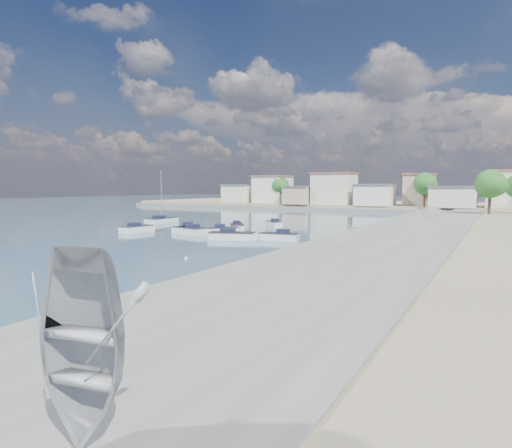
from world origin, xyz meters
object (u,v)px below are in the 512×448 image
at_px(motorboat_d, 277,237).
at_px(motorboat_c, 189,231).
at_px(sailboat, 163,220).
at_px(overturned_dinghy, 83,430).
at_px(motorboat_g, 237,228).
at_px(motorboat_e, 138,229).
at_px(motorboat_b, 224,231).
at_px(motorboat_a, 189,228).
at_px(motorboat_f, 273,224).
at_px(motorboat_h, 235,236).

bearing_deg(motorboat_d, motorboat_c, 178.37).
height_order(sailboat, overturned_dinghy, sailboat).
height_order(motorboat_d, sailboat, sailboat).
xyz_separation_m(motorboat_d, motorboat_g, (-9.75, 6.86, 0.00)).
xyz_separation_m(motorboat_d, motorboat_e, (-20.30, -1.26, 0.00)).
bearing_deg(motorboat_d, motorboat_g, 144.86).
height_order(motorboat_b, sailboat, sailboat).
bearing_deg(motorboat_g, sailboat, 165.78).
distance_m(motorboat_d, overturned_dinghy, 41.87).
relative_size(motorboat_a, motorboat_b, 1.27).
height_order(motorboat_a, motorboat_b, same).
bearing_deg(motorboat_e, sailboat, 119.32).
distance_m(motorboat_d, motorboat_f, 16.36).
height_order(motorboat_a, overturned_dinghy, overturned_dinghy).
bearing_deg(motorboat_f, motorboat_g, -103.59).
bearing_deg(motorboat_b, motorboat_c, -153.06).
height_order(motorboat_a, motorboat_f, same).
bearing_deg(overturned_dinghy, sailboat, 119.87).
bearing_deg(motorboat_f, motorboat_e, -128.46).
height_order(motorboat_b, motorboat_g, same).
relative_size(motorboat_b, motorboat_e, 0.76).
distance_m(motorboat_b, overturned_dinghy, 48.16).
distance_m(motorboat_c, motorboat_e, 7.42).
distance_m(motorboat_a, motorboat_f, 13.38).
bearing_deg(motorboat_h, motorboat_f, 101.96).
relative_size(motorboat_e, motorboat_f, 1.43).
bearing_deg(motorboat_d, motorboat_f, 119.10).
xyz_separation_m(motorboat_d, overturned_dinghy, (16.24, -38.56, 1.74)).
bearing_deg(motorboat_c, overturned_dinghy, -53.03).
height_order(motorboat_g, motorboat_h, same).
height_order(motorboat_e, motorboat_h, same).
bearing_deg(motorboat_b, motorboat_e, -161.81).
distance_m(motorboat_h, sailboat, 26.32).
distance_m(motorboat_a, motorboat_e, 6.77).
distance_m(motorboat_a, motorboat_b, 6.09).
relative_size(motorboat_c, motorboat_f, 1.61).
relative_size(motorboat_e, overturned_dinghy, 1.55).
relative_size(motorboat_c, motorboat_e, 1.12).
bearing_deg(motorboat_g, motorboat_f, 76.41).
height_order(motorboat_a, motorboat_h, same).
bearing_deg(motorboat_g, motorboat_b, -78.92).
relative_size(motorboat_d, motorboat_e, 0.95).
distance_m(motorboat_c, motorboat_f, 14.83).
height_order(motorboat_b, overturned_dinghy, overturned_dinghy).
xyz_separation_m(motorboat_a, motorboat_h, (10.41, -4.68, -0.00)).
relative_size(motorboat_g, motorboat_h, 0.83).
bearing_deg(motorboat_c, motorboat_g, 62.96).
relative_size(motorboat_c, motorboat_h, 0.99).
xyz_separation_m(motorboat_a, sailboat, (-12.41, 8.43, 0.03)).
bearing_deg(motorboat_e, motorboat_b, 18.19).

